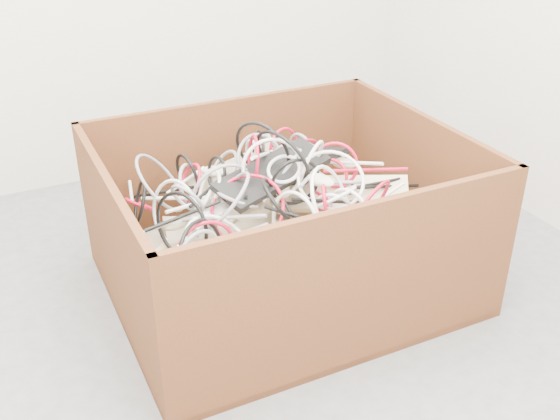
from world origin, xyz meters
name	(u,v)px	position (x,y,z in m)	size (l,w,h in m)	color
ground	(243,356)	(0.00, 0.00, 0.00)	(3.00, 3.00, 0.00)	#505053
cardboard_box	(278,252)	(0.27, 0.30, 0.14)	(1.17, 0.98, 0.57)	#421E10
keyboard_pile	(281,215)	(0.28, 0.31, 0.28)	(0.97, 0.83, 0.39)	beige
mice_scatter	(264,201)	(0.21, 0.29, 0.36)	(0.84, 0.68, 0.21)	beige
power_strip_left	(233,204)	(0.10, 0.30, 0.37)	(0.33, 0.06, 0.04)	white
power_strip_right	(226,260)	(-0.03, 0.02, 0.35)	(0.29, 0.06, 0.04)	white
vga_plug	(364,181)	(0.60, 0.28, 0.36)	(0.04, 0.04, 0.02)	#0D1DC7
cable_tangle	(254,193)	(0.18, 0.29, 0.40)	(1.05, 0.79, 0.46)	silver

